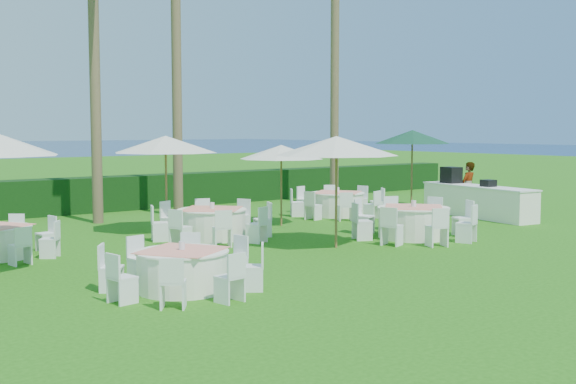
% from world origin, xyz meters
% --- Properties ---
extents(ground, '(120.00, 120.00, 0.00)m').
position_xyz_m(ground, '(0.00, 0.00, 0.00)').
color(ground, '#205E10').
rests_on(ground, ground).
extents(hedge, '(34.00, 1.00, 1.20)m').
position_xyz_m(hedge, '(0.00, 12.00, 0.60)').
color(hedge, black).
rests_on(hedge, ground).
extents(banquet_table_a, '(2.90, 2.90, 0.88)m').
position_xyz_m(banquet_table_a, '(-3.97, -0.62, 0.38)').
color(banquet_table_a, white).
rests_on(banquet_table_a, ground).
extents(banquet_table_c, '(3.22, 3.22, 0.99)m').
position_xyz_m(banquet_table_c, '(3.92, 1.14, 0.43)').
color(banquet_table_c, white).
rests_on(banquet_table_c, ground).
extents(banquet_table_e, '(3.06, 3.06, 0.95)m').
position_xyz_m(banquet_table_e, '(-0.33, 4.26, 0.42)').
color(banquet_table_e, white).
rests_on(banquet_table_e, ground).
extents(banquet_table_f, '(3.11, 3.11, 0.94)m').
position_xyz_m(banquet_table_f, '(5.58, 6.01, 0.41)').
color(banquet_table_f, white).
rests_on(banquet_table_f, ground).
extents(umbrella_b, '(2.95, 2.95, 2.69)m').
position_xyz_m(umbrella_b, '(1.27, 1.20, 2.45)').
color(umbrella_b, brown).
rests_on(umbrella_b, ground).
extents(umbrella_c, '(2.87, 2.87, 2.67)m').
position_xyz_m(umbrella_c, '(-0.79, 5.89, 2.44)').
color(umbrella_c, brown).
rests_on(umbrella_c, ground).
extents(umbrella_d, '(2.48, 2.48, 2.39)m').
position_xyz_m(umbrella_d, '(2.62, 5.16, 2.18)').
color(umbrella_d, brown).
rests_on(umbrella_d, ground).
extents(umbrella_green, '(2.69, 2.69, 2.82)m').
position_xyz_m(umbrella_green, '(9.21, 6.08, 2.57)').
color(umbrella_green, brown).
rests_on(umbrella_green, ground).
extents(buffet_table, '(1.60, 4.51, 1.57)m').
position_xyz_m(buffet_table, '(8.96, 2.98, 0.55)').
color(buffet_table, white).
rests_on(buffet_table, ground).
extents(staff_person, '(0.69, 0.51, 1.74)m').
position_xyz_m(staff_person, '(9.68, 3.91, 0.87)').
color(staff_person, gray).
rests_on(staff_person, ground).
extents(palm_b, '(4.13, 4.40, 8.41)m').
position_xyz_m(palm_b, '(-1.42, 9.07, 4.66)').
color(palm_b, brown).
rests_on(palm_b, ground).
extents(palm_c, '(4.40, 4.01, 11.28)m').
position_xyz_m(palm_c, '(1.39, 9.16, 6.12)').
color(palm_c, brown).
rests_on(palm_c, ground).
extents(palm_e, '(4.38, 4.23, 10.73)m').
position_xyz_m(palm_e, '(7.74, 8.63, 5.84)').
color(palm_e, brown).
rests_on(palm_e, ground).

